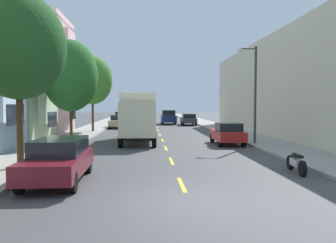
% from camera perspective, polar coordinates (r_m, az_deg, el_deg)
% --- Properties ---
extents(ground_plane, '(160.00, 160.00, 0.00)m').
position_cam_1_polar(ground_plane, '(39.98, -1.73, -1.14)').
color(ground_plane, '#424244').
extents(sidewalk_left, '(3.20, 120.00, 0.14)m').
position_cam_1_polar(sidewalk_left, '(38.43, -12.29, -1.26)').
color(sidewalk_left, '#99968E').
rests_on(sidewalk_left, ground_plane).
extents(sidewalk_right, '(3.20, 120.00, 0.14)m').
position_cam_1_polar(sidewalk_right, '(38.86, 8.88, -1.18)').
color(sidewalk_right, '#99968E').
rests_on(sidewalk_right, ground_plane).
extents(lane_centerline_dashes, '(0.14, 47.20, 0.01)m').
position_cam_1_polar(lane_centerline_dashes, '(34.50, -1.46, -1.76)').
color(lane_centerline_dashes, yellow).
rests_on(lane_centerline_dashes, ground_plane).
extents(apartment_block_opposite, '(10.00, 36.00, 8.35)m').
position_cam_1_polar(apartment_block_opposite, '(33.41, 23.12, 5.04)').
color(apartment_block_opposite, beige).
rests_on(apartment_block_opposite, ground_plane).
extents(street_tree_nearest, '(3.83, 3.83, 7.16)m').
position_cam_1_polar(street_tree_nearest, '(15.99, -22.89, 11.07)').
color(street_tree_nearest, '#47331E').
rests_on(street_tree_nearest, sidewalk_left).
extents(street_tree_second, '(3.74, 3.74, 7.00)m').
position_cam_1_polar(street_tree_second, '(25.42, -15.39, 7.08)').
color(street_tree_second, '#47331E').
rests_on(street_tree_second, sidewalk_left).
extents(street_tree_third, '(3.81, 3.81, 7.24)m').
position_cam_1_polar(street_tree_third, '(35.14, -12.05, 6.50)').
color(street_tree_third, '#47331E').
rests_on(street_tree_third, sidewalk_left).
extents(street_lamp, '(1.35, 0.28, 6.44)m').
position_cam_1_polar(street_lamp, '(24.54, 13.50, 5.43)').
color(street_lamp, '#38383D').
rests_on(street_lamp, sidewalk_right).
extents(delivery_box_truck, '(2.44, 8.07, 3.51)m').
position_cam_1_polar(delivery_box_truck, '(25.85, -4.81, 1.10)').
color(delivery_box_truck, beige).
rests_on(delivery_box_truck, ground_plane).
extents(parked_pickup_black, '(2.08, 5.33, 1.73)m').
position_cam_1_polar(parked_pickup_black, '(49.14, -7.26, 0.53)').
color(parked_pickup_black, black).
rests_on(parked_pickup_black, ground_plane).
extents(parked_hatchback_red, '(1.75, 4.00, 1.50)m').
position_cam_1_polar(parked_hatchback_red, '(24.27, 9.52, -1.92)').
color(parked_hatchback_red, '#AD1E1E').
rests_on(parked_hatchback_red, ground_plane).
extents(parked_wagon_champagne, '(1.92, 4.74, 1.50)m').
position_cam_1_polar(parked_wagon_champagne, '(41.43, -7.93, 0.08)').
color(parked_wagon_champagne, tan).
rests_on(parked_wagon_champagne, ground_plane).
extents(parked_wagon_charcoal, '(1.94, 4.74, 1.50)m').
position_cam_1_polar(parked_wagon_charcoal, '(46.62, 3.31, 0.40)').
color(parked_wagon_charcoal, '#333338').
rests_on(parked_wagon_charcoal, ground_plane).
extents(parked_suv_white, '(1.98, 4.81, 1.93)m').
position_cam_1_polar(parked_suv_white, '(56.13, -6.73, 0.97)').
color(parked_suv_white, silver).
rests_on(parked_suv_white, ground_plane).
extents(parked_wagon_burgundy, '(1.89, 4.73, 1.50)m').
position_cam_1_polar(parked_wagon_burgundy, '(13.16, -17.12, -5.74)').
color(parked_wagon_burgundy, maroon).
rests_on(parked_wagon_burgundy, ground_plane).
extents(moving_navy_sedan, '(1.95, 4.80, 1.93)m').
position_cam_1_polar(moving_navy_sedan, '(48.86, 0.07, 0.73)').
color(moving_navy_sedan, navy).
rests_on(moving_navy_sedan, ground_plane).
extents(parked_motorcycle, '(0.62, 2.05, 0.90)m').
position_cam_1_polar(parked_motorcycle, '(15.09, 19.88, -6.22)').
color(parked_motorcycle, black).
rests_on(parked_motorcycle, ground_plane).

